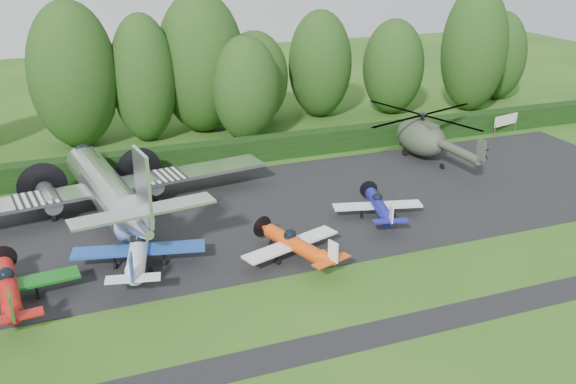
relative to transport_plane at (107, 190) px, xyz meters
name	(u,v)px	position (x,y,z in m)	size (l,w,h in m)	color
ground	(274,288)	(7.55, -12.84, -2.19)	(160.00, 160.00, 0.00)	#224F16
apron	(226,219)	(7.55, -2.84, -2.18)	(70.00, 18.00, 0.01)	black
taxiway_verge	(316,348)	(7.55, -18.84, -2.18)	(70.00, 2.00, 0.00)	black
hedgerow	(191,168)	(7.55, 8.16, -2.19)	(90.00, 1.60, 2.00)	black
transport_plane	(107,190)	(0.00, 0.00, 0.00)	(24.47, 18.76, 7.84)	silver
light_plane_red	(8,288)	(-6.20, -9.73, -1.01)	(7.38, 7.76, 2.83)	#AB140F
light_plane_white	(138,251)	(0.83, -8.01, -0.94)	(7.78, 8.18, 2.99)	white
light_plane_orange	(296,244)	(9.92, -10.20, -1.12)	(6.64, 6.98, 2.55)	#E6490D
light_plane_blue	(379,206)	(17.48, -6.64, -1.19)	(6.21, 6.53, 2.39)	navy
helicopter	(422,134)	(27.11, 3.59, -0.05)	(12.37, 14.48, 3.98)	#333B2D
sign_board	(506,121)	(38.89, 7.02, -0.92)	(3.34, 0.13, 1.88)	#3F3326
tree_0	(255,78)	(16.98, 19.29, 2.53)	(6.81, 6.81, 9.46)	black
tree_3	(143,79)	(5.53, 17.27, 3.75)	(5.99, 5.99, 11.92)	black
tree_4	(474,49)	(40.89, 15.92, 4.55)	(7.11, 7.11, 13.51)	black
tree_5	(73,75)	(-0.59, 17.72, 4.43)	(7.88, 7.88, 13.25)	black
tree_6	(320,64)	(24.26, 19.48, 3.41)	(6.68, 6.68, 11.21)	black
tree_7	(500,56)	(46.97, 19.15, 2.90)	(6.08, 6.08, 10.20)	black
tree_9	(201,63)	(11.31, 18.52, 4.59)	(8.46, 8.46, 13.58)	black
tree_10	(393,67)	(32.13, 17.83, 2.87)	(6.53, 6.53, 10.14)	black
tree_11	(246,89)	(14.42, 14.12, 2.76)	(6.31, 6.31, 9.92)	black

